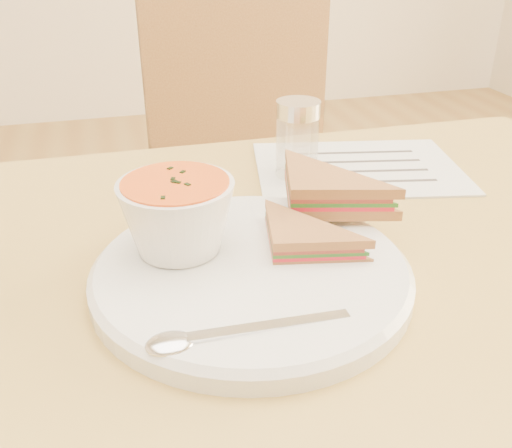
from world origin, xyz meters
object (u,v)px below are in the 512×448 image
object	(u,v)px
chair_far	(265,213)
condiment_shaker	(297,140)
soup_bowl	(178,220)
plate	(251,274)

from	to	relation	value
chair_far	condiment_shaker	size ratio (longest dim) A/B	9.41
condiment_shaker	chair_far	bearing A→B (deg)	79.13
soup_bowl	condiment_shaker	distance (m)	0.26
plate	chair_far	bearing A→B (deg)	72.56
plate	soup_bowl	size ratio (longest dim) A/B	2.74
soup_bowl	chair_far	bearing A→B (deg)	66.42
chair_far	soup_bowl	xyz separation A→B (m)	(-0.26, -0.60, 0.32)
chair_far	soup_bowl	distance (m)	0.73
soup_bowl	plate	bearing A→B (deg)	-34.50
condiment_shaker	soup_bowl	bearing A→B (deg)	-134.48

